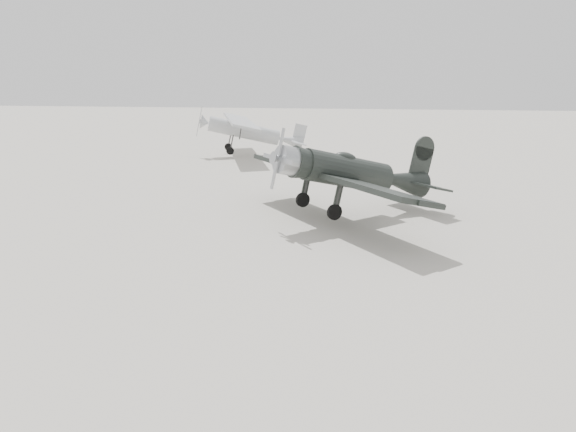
{
  "coord_description": "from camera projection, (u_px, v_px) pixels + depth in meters",
  "views": [
    {
      "loc": [
        3.73,
        -15.19,
        5.88
      ],
      "look_at": [
        1.24,
        1.72,
        1.5
      ],
      "focal_mm": 35.0,
      "sensor_mm": 36.0,
      "label": 1
    }
  ],
  "objects": [
    {
      "name": "highwing_monoplane",
      "position": [
        248.0,
        128.0,
        40.66
      ],
      "size": [
        7.87,
        10.93,
        3.12
      ],
      "rotation": [
        0.0,
        0.23,
        0.31
      ],
      "color": "#A5A8AA",
      "rests_on": "ground"
    },
    {
      "name": "lowwing_monoplane",
      "position": [
        353.0,
        173.0,
        22.98
      ],
      "size": [
        8.99,
        9.79,
        3.52
      ],
      "rotation": [
        0.0,
        0.24,
        0.64
      ],
      "color": "black",
      "rests_on": "ground"
    },
    {
      "name": "ground",
      "position": [
        238.0,
        278.0,
        16.54
      ],
      "size": [
        160.0,
        160.0,
        0.0
      ],
      "primitive_type": "plane",
      "color": "#B0AA9C",
      "rests_on": "ground"
    }
  ]
}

